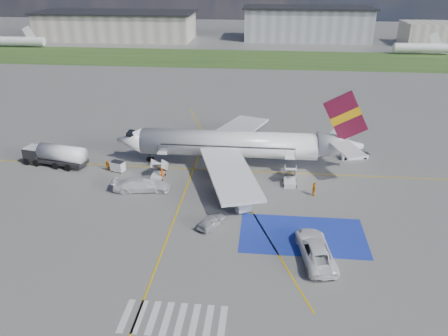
{
  "coord_description": "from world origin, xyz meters",
  "views": [
    {
      "loc": [
        5.29,
        -45.73,
        27.66
      ],
      "look_at": [
        0.21,
        5.36,
        3.5
      ],
      "focal_mm": 35.0,
      "sensor_mm": 36.0,
      "label": 1
    }
  ],
  "objects_px": {
    "fuel_tanker": "(56,157)",
    "car_silver_b": "(237,200)",
    "gpu_cart": "(118,167)",
    "car_silver_a": "(212,221)",
    "van_white_a": "(316,247)",
    "airliner": "(238,144)",
    "van_white_b": "(141,183)",
    "belt_loader": "(354,156)"
  },
  "relations": [
    {
      "from": "car_silver_b",
      "to": "van_white_a",
      "type": "xyz_separation_m",
      "value": [
        8.83,
        -9.76,
        0.37
      ]
    },
    {
      "from": "belt_loader",
      "to": "car_silver_b",
      "type": "relative_size",
      "value": 0.92
    },
    {
      "from": "airliner",
      "to": "car_silver_a",
      "type": "distance_m",
      "value": 17.46
    },
    {
      "from": "airliner",
      "to": "fuel_tanker",
      "type": "height_order",
      "value": "airliner"
    },
    {
      "from": "fuel_tanker",
      "to": "car_silver_b",
      "type": "distance_m",
      "value": 29.41
    },
    {
      "from": "gpu_cart",
      "to": "van_white_a",
      "type": "bearing_deg",
      "value": -15.82
    },
    {
      "from": "fuel_tanker",
      "to": "car_silver_a",
      "type": "xyz_separation_m",
      "value": [
        25.32,
        -14.36,
        -0.71
      ]
    },
    {
      "from": "van_white_a",
      "to": "van_white_b",
      "type": "distance_m",
      "value": 25.1
    },
    {
      "from": "gpu_cart",
      "to": "car_silver_a",
      "type": "height_order",
      "value": "gpu_cart"
    },
    {
      "from": "gpu_cart",
      "to": "car_silver_a",
      "type": "relative_size",
      "value": 0.53
    },
    {
      "from": "car_silver_a",
      "to": "gpu_cart",
      "type": "bearing_deg",
      "value": -11.47
    },
    {
      "from": "gpu_cart",
      "to": "van_white_a",
      "type": "height_order",
      "value": "van_white_a"
    },
    {
      "from": "airliner",
      "to": "belt_loader",
      "type": "relative_size",
      "value": 7.81
    },
    {
      "from": "car_silver_b",
      "to": "van_white_a",
      "type": "distance_m",
      "value": 13.17
    },
    {
      "from": "van_white_a",
      "to": "fuel_tanker",
      "type": "bearing_deg",
      "value": -35.66
    },
    {
      "from": "van_white_a",
      "to": "van_white_b",
      "type": "relative_size",
      "value": 1.14
    },
    {
      "from": "airliner",
      "to": "car_silver_a",
      "type": "height_order",
      "value": "airliner"
    },
    {
      "from": "fuel_tanker",
      "to": "gpu_cart",
      "type": "height_order",
      "value": "fuel_tanker"
    },
    {
      "from": "fuel_tanker",
      "to": "car_silver_b",
      "type": "bearing_deg",
      "value": -7.17
    },
    {
      "from": "gpu_cart",
      "to": "airliner",
      "type": "bearing_deg",
      "value": 30.76
    },
    {
      "from": "van_white_a",
      "to": "airliner",
      "type": "bearing_deg",
      "value": -74.69
    },
    {
      "from": "airliner",
      "to": "belt_loader",
      "type": "distance_m",
      "value": 18.66
    },
    {
      "from": "airliner",
      "to": "van_white_b",
      "type": "bearing_deg",
      "value": -142.37
    },
    {
      "from": "car_silver_b",
      "to": "van_white_b",
      "type": "xyz_separation_m",
      "value": [
        -12.95,
        2.71,
        0.27
      ]
    },
    {
      "from": "belt_loader",
      "to": "van_white_a",
      "type": "xyz_separation_m",
      "value": [
        -8.36,
        -26.38,
        0.87
      ]
    },
    {
      "from": "belt_loader",
      "to": "car_silver_a",
      "type": "xyz_separation_m",
      "value": [
        -19.74,
        -21.59,
        0.36
      ]
    },
    {
      "from": "car_silver_a",
      "to": "van_white_b",
      "type": "height_order",
      "value": "van_white_b"
    },
    {
      "from": "fuel_tanker",
      "to": "belt_loader",
      "type": "distance_m",
      "value": 45.65
    },
    {
      "from": "airliner",
      "to": "van_white_b",
      "type": "xyz_separation_m",
      "value": [
        -12.28,
        -9.47,
        -2.28
      ]
    },
    {
      "from": "fuel_tanker",
      "to": "van_white_b",
      "type": "distance_m",
      "value": 16.35
    },
    {
      "from": "belt_loader",
      "to": "van_white_b",
      "type": "xyz_separation_m",
      "value": [
        -30.14,
        -13.91,
        0.77
      ]
    },
    {
      "from": "fuel_tanker",
      "to": "van_white_a",
      "type": "relative_size",
      "value": 1.57
    },
    {
      "from": "airliner",
      "to": "fuel_tanker",
      "type": "distance_m",
      "value": 27.41
    },
    {
      "from": "van_white_b",
      "to": "car_silver_a",
      "type": "bearing_deg",
      "value": -133.88
    },
    {
      "from": "fuel_tanker",
      "to": "van_white_b",
      "type": "height_order",
      "value": "fuel_tanker"
    },
    {
      "from": "van_white_b",
      "to": "airliner",
      "type": "bearing_deg",
      "value": -59.78
    },
    {
      "from": "van_white_b",
      "to": "van_white_a",
      "type": "bearing_deg",
      "value": -127.22
    },
    {
      "from": "belt_loader",
      "to": "gpu_cart",
      "type": "bearing_deg",
      "value": -179.4
    },
    {
      "from": "airliner",
      "to": "belt_loader",
      "type": "bearing_deg",
      "value": 13.96
    },
    {
      "from": "car_silver_a",
      "to": "van_white_a",
      "type": "xyz_separation_m",
      "value": [
        11.38,
        -4.79,
        0.51
      ]
    },
    {
      "from": "fuel_tanker",
      "to": "van_white_b",
      "type": "bearing_deg",
      "value": -12.66
    },
    {
      "from": "belt_loader",
      "to": "car_silver_a",
      "type": "height_order",
      "value": "car_silver_a"
    }
  ]
}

